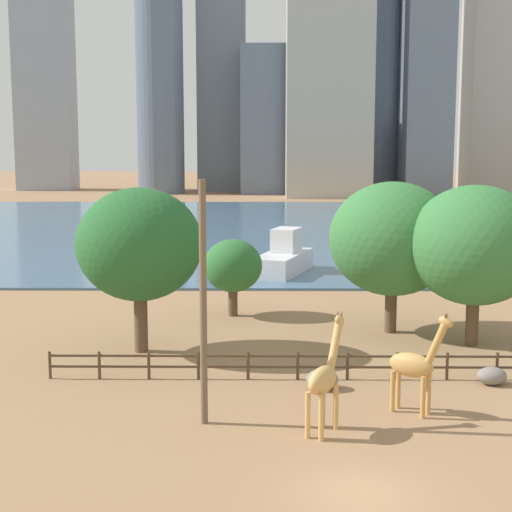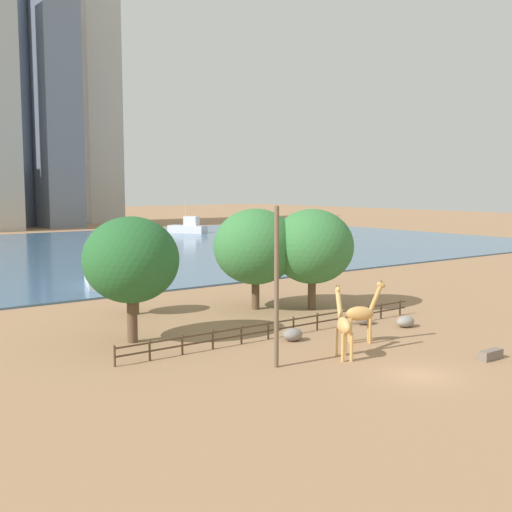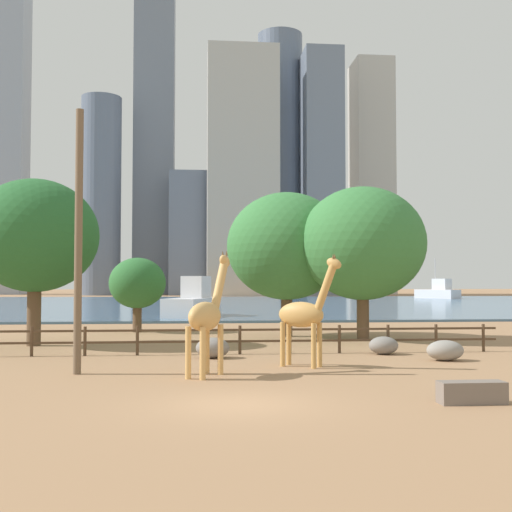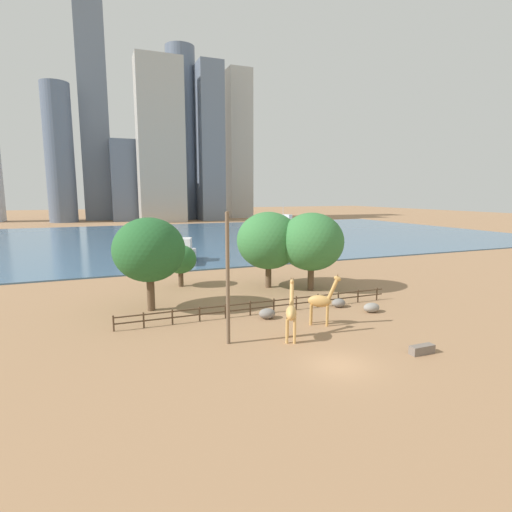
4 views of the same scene
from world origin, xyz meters
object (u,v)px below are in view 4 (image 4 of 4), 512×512
boulder_near_fence (339,303)px  boat_tug (285,222)px  tree_center_broad (312,242)px  tree_left_small (180,259)px  boulder_by_pole (267,313)px  tree_right_tall (149,250)px  giraffe_tall (321,301)px  feeding_trough (422,349)px  boat_ferry (184,254)px  tree_left_large (269,241)px  boulder_small (371,308)px  utility_pole (228,279)px  giraffe_companion (291,312)px

boulder_near_fence → boat_tug: (37.02, 88.41, 1.06)m
tree_center_broad → tree_left_small: (-13.28, 7.19, -2.28)m
boat_tug → boulder_by_pole: bearing=122.3°
tree_right_tall → boat_tug: tree_right_tall is taller
giraffe_tall → tree_right_tall: (-12.55, 9.51, 3.65)m
giraffe_tall → tree_left_small: tree_left_small is taller
boulder_near_fence → feeding_trough: size_ratio=0.74×
giraffe_tall → tree_center_broad: size_ratio=0.50×
tree_right_tall → boat_tug: bearing=57.0°
boat_ferry → tree_left_large: bearing=34.6°
feeding_trough → boulder_by_pole: bearing=121.3°
boulder_small → tree_right_tall: bearing=156.6°
boulder_small → boulder_by_pole: bearing=169.4°
giraffe_tall → utility_pole: utility_pole is taller
giraffe_tall → utility_pole: size_ratio=0.46×
giraffe_companion → utility_pole: (-4.62, 0.91, 2.68)m
boulder_near_fence → boat_ferry: 31.12m
giraffe_tall → tree_left_large: size_ratio=0.50×
giraffe_tall → boulder_small: bearing=48.2°
tree_left_large → tree_right_tall: size_ratio=1.01×
giraffe_companion → feeding_trough: giraffe_companion is taller
boat_tug → tree_left_small: bearing=115.3°
utility_pole → boat_ferry: size_ratio=1.09×
giraffe_tall → tree_left_large: (1.29, 13.90, 3.43)m
tree_left_large → tree_left_small: tree_left_large is taller
feeding_trough → tree_left_large: (-1.95, 21.73, 5.17)m
utility_pole → tree_left_large: (9.72, 15.05, 0.69)m
tree_right_tall → tree_left_large: bearing=17.6°
boulder_near_fence → boat_tug: bearing=67.3°
utility_pole → feeding_trough: bearing=-29.8°
giraffe_tall → boulder_near_fence: giraffe_tall is taller
boulder_small → tree_left_small: (-14.24, 16.80, 2.77)m
boulder_near_fence → boulder_by_pole: boulder_by_pole is taller
boulder_small → feeding_trough: 9.69m
boat_ferry → boulder_near_fence: bearing=34.9°
tree_left_large → tree_right_tall: tree_left_large is taller
tree_center_broad → boat_tug: bearing=66.1°
boulder_near_fence → tree_right_tall: size_ratio=0.15×
tree_left_large → giraffe_companion: bearing=-107.7°
tree_right_tall → boat_ferry: size_ratio=0.99×
giraffe_companion → tree_center_broad: 16.25m
giraffe_tall → feeding_trough: size_ratio=2.43×
boulder_near_fence → boat_ferry: (-8.72, 29.86, 1.03)m
boulder_small → boat_tug: boat_tug is taller
boat_tug → giraffe_companion: bearing=123.4°
tree_right_tall → tree_left_small: bearing=62.6°
giraffe_tall → tree_center_broad: 12.67m
tree_center_broad → boat_tug: tree_center_broad is taller
tree_left_small → boulder_by_pole: bearing=-73.1°
boulder_by_pole → feeding_trough: 12.93m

